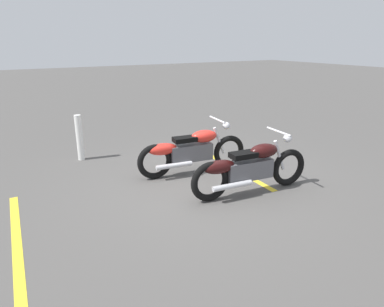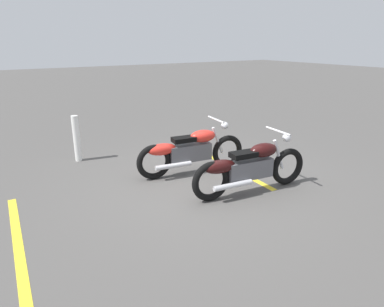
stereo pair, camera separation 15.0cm
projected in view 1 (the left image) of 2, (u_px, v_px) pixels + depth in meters
ground_plane at (206, 185)px, 6.17m from camera, size 60.00×60.00×0.00m
motorcycle_bright_foreground at (191, 151)px, 6.59m from camera, size 2.22×0.63×1.04m
motorcycle_dark_foreground at (249, 168)px, 5.71m from camera, size 2.23×0.62×1.04m
bollard_post at (80, 138)px, 7.35m from camera, size 0.14×0.14×0.99m
parking_stripe_near at (225, 163)px, 7.26m from camera, size 0.30×3.20×0.01m
parking_stripe_mid at (17, 246)px, 4.34m from camera, size 0.30×3.20×0.01m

